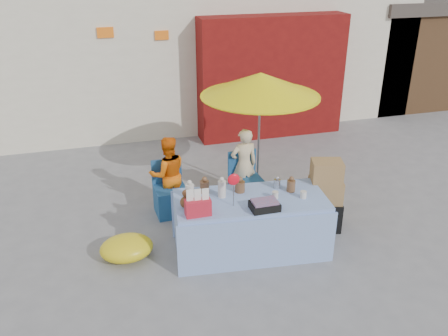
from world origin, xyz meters
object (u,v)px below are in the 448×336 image
object	(u,v)px
chair_right	(246,188)
vendor_orange	(168,174)
vendor_beige	(244,165)
box_stack	(325,198)
umbrella	(260,85)
market_table	(250,223)
chair_left	(171,198)

from	to	relation	value
chair_right	vendor_orange	bearing A→B (deg)	171.07
vendor_beige	box_stack	xyz separation A→B (m)	(0.86, -1.19, -0.11)
vendor_orange	umbrella	size ratio (longest dim) A/B	0.59
umbrella	box_stack	xyz separation A→B (m)	(0.56, -1.34, -1.38)
chair_right	umbrella	distance (m)	1.69
market_table	umbrella	size ratio (longest dim) A/B	1.04
market_table	chair_right	distance (m)	1.35
chair_right	umbrella	size ratio (longest dim) A/B	0.41
chair_left	vendor_orange	bearing A→B (deg)	86.87
chair_left	chair_right	world-z (taller)	same
box_stack	chair_left	bearing A→B (deg)	153.37
umbrella	box_stack	bearing A→B (deg)	-67.38
vendor_beige	umbrella	distance (m)	1.31
vendor_orange	box_stack	world-z (taller)	vendor_orange
chair_left	vendor_beige	distance (m)	1.31
chair_left	box_stack	xyz separation A→B (m)	(2.11, -1.06, 0.25)
chair_right	box_stack	bearing A→B (deg)	-53.69
vendor_orange	chair_right	bearing A→B (deg)	171.07
chair_left	market_table	bearing A→B (deg)	-58.73
vendor_beige	market_table	bearing A→B (deg)	72.25
market_table	vendor_beige	size ratio (longest dim) A/B	1.75
vendor_beige	box_stack	size ratio (longest dim) A/B	1.13
market_table	umbrella	world-z (taller)	umbrella
box_stack	vendor_beige	bearing A→B (deg)	125.78
chair_right	box_stack	distance (m)	1.39
vendor_orange	umbrella	distance (m)	2.01
vendor_beige	umbrella	size ratio (longest dim) A/B	0.59
vendor_beige	umbrella	world-z (taller)	umbrella
chair_left	vendor_beige	world-z (taller)	vendor_beige
chair_right	vendor_orange	distance (m)	1.31
chair_left	chair_right	xyz separation A→B (m)	(1.25, 0.00, 0.00)
box_stack	market_table	bearing A→B (deg)	-169.49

